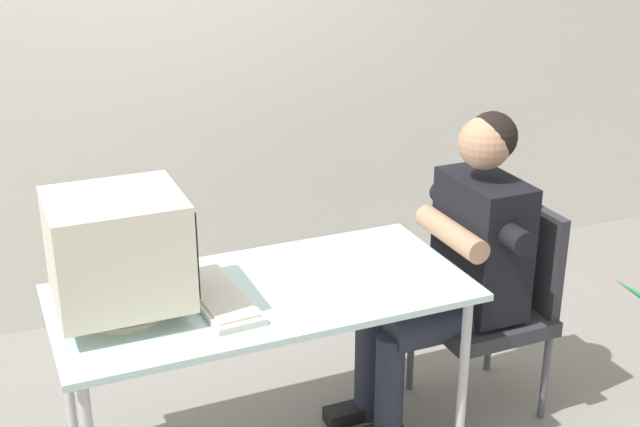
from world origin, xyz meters
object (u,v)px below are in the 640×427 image
at_px(desk, 263,304).
at_px(office_chair, 496,297).
at_px(crt_monitor, 119,250).
at_px(keyboard, 218,297).
at_px(person_seated, 456,261).

bearing_deg(desk, office_chair, 0.19).
xyz_separation_m(crt_monitor, office_chair, (1.45, -0.00, -0.46)).
height_order(keyboard, office_chair, office_chair).
relative_size(office_chair, person_seated, 0.69).
xyz_separation_m(office_chair, person_seated, (-0.19, 0.00, 0.19)).
relative_size(desk, person_seated, 1.15).
bearing_deg(desk, keyboard, -173.44).
bearing_deg(person_seated, keyboard, -178.67).
xyz_separation_m(desk, person_seated, (0.78, 0.00, 0.02)).
bearing_deg(desk, crt_monitor, 179.42).
relative_size(desk, keyboard, 3.03).
height_order(desk, office_chair, office_chair).
relative_size(desk, crt_monitor, 3.38).
height_order(desk, crt_monitor, crt_monitor).
distance_m(desk, office_chair, 0.99).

